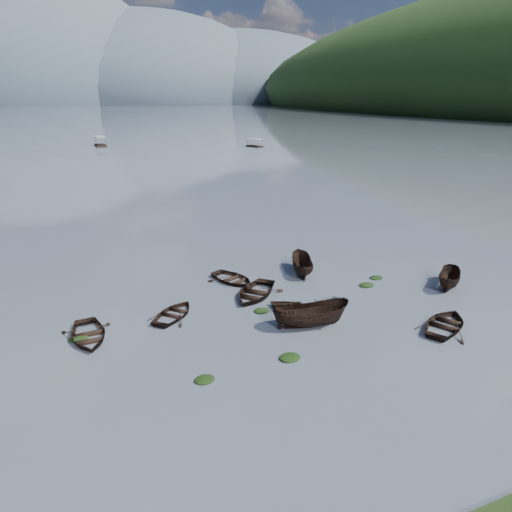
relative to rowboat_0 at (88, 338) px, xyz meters
name	(u,v)px	position (x,y,z in m)	size (l,w,h in m)	color
ground_plane	(336,353)	(13.02, -7.22, 0.00)	(2400.00, 2400.00, 0.00)	slate
haze_mtn_b	(29,103)	(-46.98, 892.78, 0.00)	(520.00, 520.00, 340.00)	#475666
haze_mtn_c	(145,103)	(153.02, 892.78, 0.00)	(520.00, 520.00, 260.00)	#475666
haze_mtn_d	(235,102)	(333.02, 892.78, 0.00)	(520.00, 520.00, 220.00)	#475666
rowboat_0	(88,338)	(0.00, 0.00, 0.00)	(3.06, 4.28, 0.89)	black
rowboat_1	(174,316)	(5.51, 0.94, 0.00)	(2.72, 3.80, 0.79)	black
rowboat_2	(310,326)	(13.25, -3.78, 0.00)	(1.87, 4.97, 1.92)	black
rowboat_3	(295,312)	(13.24, -1.58, 0.00)	(2.85, 3.98, 0.83)	black
rowboat_4	(445,328)	(21.11, -7.25, 0.00)	(3.14, 4.40, 0.91)	black
rowboat_5	(449,287)	(26.25, -2.22, 0.00)	(1.53, 4.07, 1.57)	black
rowboat_6	(233,282)	(11.14, 5.09, 0.00)	(2.96, 4.14, 0.86)	black
rowboat_7	(255,296)	(11.74, 1.90, 0.00)	(3.41, 4.77, 0.99)	black
rowboat_8	(302,273)	(17.07, 4.66, 0.00)	(1.61, 4.28, 1.65)	black
weed_clump_0	(205,380)	(5.32, -6.88, 0.00)	(1.09, 0.89, 0.24)	black
weed_clump_1	(262,311)	(11.20, -0.66, 0.00)	(1.10, 0.88, 0.24)	black
weed_clump_2	(290,359)	(10.34, -6.70, 0.00)	(1.25, 1.00, 0.27)	black
weed_clump_3	(289,306)	(13.29, -0.63, 0.00)	(1.02, 0.86, 0.23)	black
weed_clump_4	(376,278)	(22.09, 1.30, 0.00)	(1.10, 0.87, 0.23)	black
weed_clump_5	(78,340)	(-0.57, 0.07, 0.00)	(1.17, 0.94, 0.25)	black
weed_clump_6	(295,304)	(13.77, -0.54, 0.00)	(0.89, 0.75, 0.19)	black
weed_clump_7	(366,286)	(20.45, 0.31, 0.00)	(1.19, 0.95, 0.26)	black
pontoon_centre	(101,146)	(10.03, 115.72, 0.00)	(2.76, 6.62, 2.54)	black
pontoon_right	(255,147)	(50.68, 96.97, 0.00)	(2.25, 5.39, 2.07)	black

